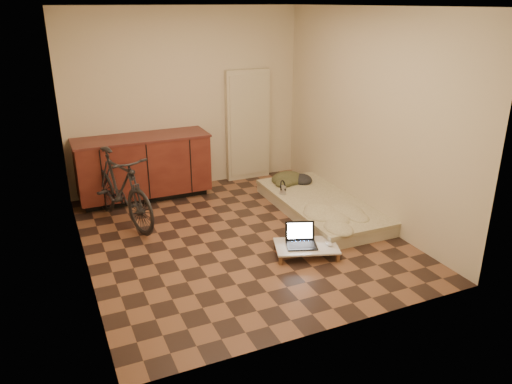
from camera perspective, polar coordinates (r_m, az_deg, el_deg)
name	(u,v)px	position (r m, az deg, el deg)	size (l,w,h in m)	color
room_shell	(238,131)	(5.58, -2.11, 6.99)	(3.50, 4.00, 2.60)	brown
cabinets	(143,167)	(7.18, -12.74, 2.78)	(1.84, 0.62, 0.91)	black
appliance_panel	(248,125)	(7.78, -0.94, 7.62)	(0.70, 0.10, 1.70)	beige
bicycle	(120,184)	(6.42, -15.33, 0.84)	(0.47, 1.61, 1.04)	black
futon	(322,205)	(6.73, 7.54, -1.52)	(1.04, 2.12, 0.18)	beige
clothing_pile	(292,175)	(7.27, 4.08, 1.96)	(0.51, 0.43, 0.21)	#3D3F25
headphones	(283,187)	(6.86, 3.10, 0.58)	(0.24, 0.22, 0.16)	black
lap_desk	(306,246)	(5.60, 5.77, -6.21)	(0.80, 0.64, 0.11)	brown
laptop	(301,240)	(5.59, 5.15, -5.49)	(0.41, 0.39, 0.23)	black
mouse	(329,244)	(5.61, 8.35, -5.87)	(0.07, 0.11, 0.04)	silver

